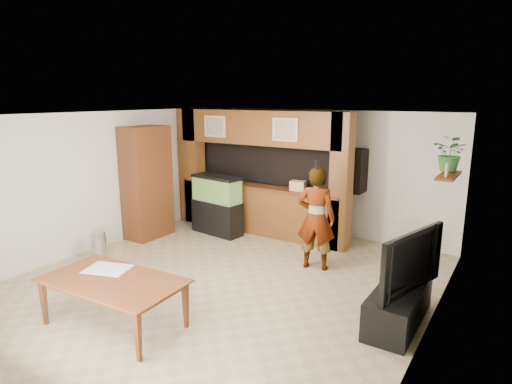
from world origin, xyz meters
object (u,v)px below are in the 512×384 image
Objects in this scene: aquarium at (217,206)px; pantry_cabinet at (147,182)px; person at (316,218)px; television at (402,259)px; dining_table at (112,304)px.

pantry_cabinet is at bearing -133.56° from aquarium.
pantry_cabinet is at bearing -9.25° from person.
television is (5.35, -0.78, -0.27)m from pantry_cabinet.
aquarium reaches higher than dining_table.
person reaches higher than aquarium.
person is at bearing 63.78° from dining_table.
dining_table is at bearing 140.01° from television.
dining_table is (1.24, -3.76, -0.30)m from aquarium.
television is 2.00m from person.
dining_table is at bearing -64.99° from aquarium.
pantry_cabinet is at bearing 126.04° from dining_table.
aquarium is 0.93× the size of television.
person is (-1.69, 1.08, 0.00)m from television.
person is (2.57, -0.61, 0.27)m from aquarium.
aquarium is 2.65m from person.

